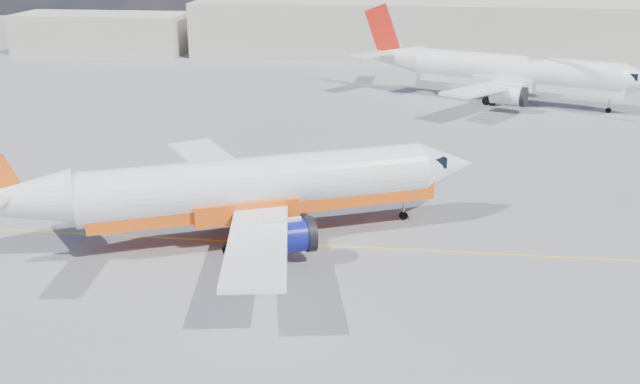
# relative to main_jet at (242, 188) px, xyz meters

# --- Properties ---
(ground) EXTENTS (240.00, 240.00, 0.00)m
(ground) POSITION_rel_main_jet_xyz_m (7.45, -3.60, -3.27)
(ground) COLOR slate
(ground) RESTS_ON ground
(taxi_line) EXTENTS (70.00, 0.15, 0.01)m
(taxi_line) POSITION_rel_main_jet_xyz_m (7.45, -0.60, -3.26)
(taxi_line) COLOR yellow
(taxi_line) RESTS_ON ground
(terminal_main) EXTENTS (70.00, 14.00, 8.00)m
(terminal_main) POSITION_rel_main_jet_xyz_m (12.45, 71.40, 0.73)
(terminal_main) COLOR beige
(terminal_main) RESTS_ON ground
(terminal_annex) EXTENTS (26.00, 10.00, 6.00)m
(terminal_annex) POSITION_rel_main_jet_xyz_m (-37.55, 68.40, -0.27)
(terminal_annex) COLOR beige
(terminal_annex) RESTS_ON ground
(main_jet) EXTENTS (31.86, 24.02, 9.80)m
(main_jet) POSITION_rel_main_jet_xyz_m (0.00, 0.00, 0.00)
(main_jet) COLOR white
(main_jet) RESTS_ON ground
(second_jet) EXTENTS (33.02, 24.96, 10.10)m
(second_jet) POSITION_rel_main_jet_xyz_m (20.71, 40.36, 0.10)
(second_jet) COLOR white
(second_jet) RESTS_ON ground
(traffic_cone) EXTENTS (0.38, 0.38, 0.53)m
(traffic_cone) POSITION_rel_main_jet_xyz_m (3.74, -1.01, -3.01)
(traffic_cone) COLOR white
(traffic_cone) RESTS_ON ground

